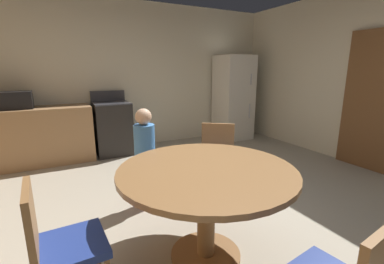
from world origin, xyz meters
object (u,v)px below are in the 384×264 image
at_px(oven_range, 113,128).
at_px(refrigerator, 233,98).
at_px(microwave, 16,100).
at_px(dining_table, 207,186).
at_px(chair_west, 57,242).
at_px(chair_northeast, 217,157).
at_px(person_child, 145,156).

bearing_deg(oven_range, refrigerator, -1.21).
xyz_separation_m(oven_range, refrigerator, (2.55, -0.05, 0.41)).
xyz_separation_m(refrigerator, microwave, (-3.93, 0.05, 0.15)).
relative_size(dining_table, chair_west, 1.54).
distance_m(microwave, chair_northeast, 3.15).
bearing_deg(oven_range, dining_table, -87.84).
bearing_deg(dining_table, chair_northeast, 53.26).
bearing_deg(person_child, dining_table, 0.00).
relative_size(refrigerator, chair_northeast, 2.02).
height_order(refrigerator, chair_northeast, refrigerator).
distance_m(refrigerator, dining_table, 3.91).
relative_size(refrigerator, chair_west, 2.02).
height_order(refrigerator, dining_table, refrigerator).
relative_size(refrigerator, microwave, 4.00).
bearing_deg(microwave, refrigerator, -0.73).
xyz_separation_m(microwave, chair_northeast, (2.11, -2.27, -0.53)).
xyz_separation_m(oven_range, chair_northeast, (0.74, -2.27, 0.03)).
bearing_deg(refrigerator, microwave, 179.27).
distance_m(oven_range, microwave, 1.49).
relative_size(chair_west, person_child, 0.80).
xyz_separation_m(refrigerator, dining_table, (-2.43, -3.05, -0.27)).
xyz_separation_m(refrigerator, person_child, (-2.60, -2.04, -0.30)).
height_order(dining_table, chair_northeast, chair_northeast).
xyz_separation_m(dining_table, person_child, (-0.17, 1.00, -0.03)).
bearing_deg(chair_west, microwave, 95.38).
height_order(refrigerator, person_child, refrigerator).
bearing_deg(microwave, chair_west, -81.65).
bearing_deg(dining_table, person_child, 99.76).
distance_m(chair_west, person_child, 1.37).
bearing_deg(refrigerator, dining_table, -128.58).
xyz_separation_m(chair_northeast, person_child, (-0.79, 0.18, 0.08)).
bearing_deg(dining_table, oven_range, 92.16).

